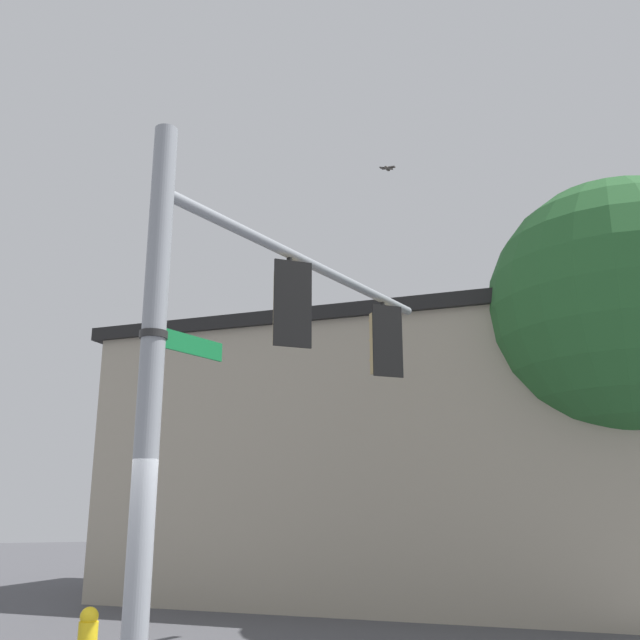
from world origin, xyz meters
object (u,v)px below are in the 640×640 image
street_name_sign (173,340)px  bird_flying (387,168)px  traffic_light_mid_inner (383,343)px  traffic_light_nearest_pole (288,306)px

street_name_sign → bird_flying: 5.71m
bird_flying → traffic_light_mid_inner: bearing=75.7°
street_name_sign → bird_flying: (3.76, 2.06, 3.77)m
traffic_light_nearest_pole → street_name_sign: 2.33m
street_name_sign → bird_flying: bird_flying is taller
traffic_light_nearest_pole → bird_flying: 3.60m
traffic_light_mid_inner → bird_flying: size_ratio=5.23×
traffic_light_nearest_pole → traffic_light_mid_inner: size_ratio=1.00×
bird_flying → traffic_light_nearest_pole: bearing=-157.7°
traffic_light_mid_inner → bird_flying: 2.96m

